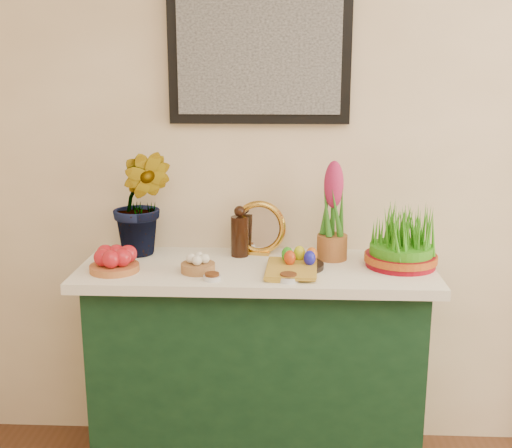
{
  "coord_description": "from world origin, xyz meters",
  "views": [
    {
      "loc": [
        -0.35,
        -0.44,
        1.65
      ],
      "look_at": [
        -0.46,
        1.95,
        1.07
      ],
      "focal_mm": 45.0,
      "sensor_mm": 36.0,
      "label": 1
    }
  ],
  "objects": [
    {
      "name": "book",
      "position": [
        -0.42,
        1.91,
        0.91
      ],
      "size": [
        0.19,
        0.27,
        0.04
      ],
      "primitive_type": "imported",
      "rotation": [
        0.0,
        0.0,
        -0.05
      ],
      "color": "gold",
      "rests_on": "tablecloth"
    },
    {
      "name": "garlic_basket",
      "position": [
        -0.68,
        1.9,
        0.92
      ],
      "size": [
        0.16,
        0.16,
        0.07
      ],
      "color": "#9E713F",
      "rests_on": "tablecloth"
    },
    {
      "name": "hyacinth_pink",
      "position": [
        -0.15,
        2.1,
        1.07
      ],
      "size": [
        0.12,
        0.12,
        0.41
      ],
      "color": "#9A5A2C",
      "rests_on": "tablecloth"
    },
    {
      "name": "apple_bowl",
      "position": [
        -1.0,
        1.9,
        0.93
      ],
      "size": [
        0.25,
        0.25,
        0.1
      ],
      "color": "#B06333",
      "rests_on": "tablecloth"
    },
    {
      "name": "spice_dish_left",
      "position": [
        -0.61,
        1.81,
        0.9
      ],
      "size": [
        0.07,
        0.07,
        0.03
      ],
      "color": "silver",
      "rests_on": "tablecloth"
    },
    {
      "name": "hyacinth_green",
      "position": [
        -0.94,
        2.13,
        1.18
      ],
      "size": [
        0.31,
        0.27,
        0.59
      ],
      "primitive_type": "imported",
      "rotation": [
        0.0,
        0.0,
        -0.08
      ],
      "color": "#2D721E",
      "rests_on": "tablecloth"
    },
    {
      "name": "egg_plate",
      "position": [
        -0.29,
        1.98,
        0.92
      ],
      "size": [
        0.24,
        0.24,
        0.08
      ],
      "color": "black",
      "rests_on": "tablecloth"
    },
    {
      "name": "vinegar_cruet",
      "position": [
        -0.54,
        2.13,
        0.98
      ],
      "size": [
        0.07,
        0.07,
        0.21
      ],
      "color": "black",
      "rests_on": "tablecloth"
    },
    {
      "name": "sideboard",
      "position": [
        -0.46,
        2.0,
        0.42
      ],
      "size": [
        1.3,
        0.45,
        0.85
      ],
      "primitive_type": "cube",
      "color": "#153A1F",
      "rests_on": "ground"
    },
    {
      "name": "spice_dish_right",
      "position": [
        -0.33,
        1.81,
        0.9
      ],
      "size": [
        0.08,
        0.08,
        0.03
      ],
      "color": "silver",
      "rests_on": "tablecloth"
    },
    {
      "name": "tablecloth",
      "position": [
        -0.46,
        2.0,
        0.87
      ],
      "size": [
        1.4,
        0.55,
        0.04
      ],
      "primitive_type": "cube",
      "color": "white",
      "rests_on": "sideboard"
    },
    {
      "name": "wheatgrass_sabzeh",
      "position": [
        0.11,
        2.02,
        0.99
      ],
      "size": [
        0.29,
        0.29,
        0.23
      ],
      "color": "maroon",
      "rests_on": "tablecloth"
    },
    {
      "name": "mirror",
      "position": [
        -0.46,
        2.17,
        1.0
      ],
      "size": [
        0.23,
        0.08,
        0.23
      ],
      "color": "gold",
      "rests_on": "tablecloth"
    }
  ]
}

